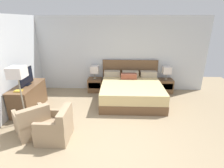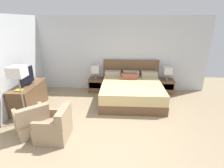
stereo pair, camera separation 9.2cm
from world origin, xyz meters
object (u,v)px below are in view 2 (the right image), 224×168
(armchair_by_window, at_px, (32,122))
(floor_lamp, at_px, (18,75))
(bed, at_px, (131,91))
(dresser, at_px, (29,96))
(tv, at_px, (27,77))
(armchair_companion, at_px, (55,127))
(table_lamp_left, at_px, (95,69))
(nightstand_left, at_px, (96,85))
(nightstand_right, at_px, (166,86))
(table_lamp_right, at_px, (168,70))
(book_red_cover, at_px, (19,90))

(armchair_by_window, relative_size, floor_lamp, 0.64)
(bed, relative_size, dresser, 1.51)
(tv, xyz_separation_m, armchair_companion, (1.28, -1.40, -0.71))
(bed, height_order, armchair_companion, bed)
(bed, xyz_separation_m, tv, (-3.09, -0.74, 0.67))
(dresser, xyz_separation_m, armchair_by_window, (0.66, -1.17, -0.11))
(table_lamp_left, bearing_deg, nightstand_left, -90.00)
(nightstand_right, height_order, floor_lamp, floor_lamp)
(nightstand_right, relative_size, armchair_companion, 0.68)
(nightstand_right, distance_m, table_lamp_left, 2.67)
(armchair_by_window, bearing_deg, floor_lamp, 133.60)
(bed, height_order, table_lamp_right, bed)
(tv, bearing_deg, dresser, -93.33)
(nightstand_right, height_order, armchair_by_window, armchair_by_window)
(nightstand_left, distance_m, table_lamp_left, 0.60)
(floor_lamp, bearing_deg, dresser, 108.99)
(bed, height_order, book_red_cover, bed)
(nightstand_left, relative_size, book_red_cover, 2.65)
(table_lamp_left, bearing_deg, bed, -28.62)
(book_red_cover, bearing_deg, table_lamp_left, 47.48)
(nightstand_left, xyz_separation_m, book_red_cover, (-1.78, -1.93, 0.53))
(table_lamp_left, distance_m, floor_lamp, 2.74)
(dresser, distance_m, floor_lamp, 1.19)
(table_lamp_right, xyz_separation_m, armchair_companion, (-3.11, -2.85, -0.57))
(book_red_cover, bearing_deg, bed, 21.72)
(tv, relative_size, floor_lamp, 0.49)
(nightstand_left, bearing_deg, nightstand_right, 0.00)
(book_red_cover, relative_size, armchair_companion, 0.26)
(bed, bearing_deg, floor_lamp, -151.70)
(floor_lamp, bearing_deg, nightstand_right, 28.38)
(book_red_cover, bearing_deg, armchair_by_window, -48.14)
(table_lamp_right, distance_m, tv, 4.62)
(table_lamp_right, bearing_deg, tv, -161.77)
(tv, xyz_separation_m, book_red_cover, (0.01, -0.49, -0.22))
(nightstand_right, height_order, tv, tv)
(book_red_cover, bearing_deg, dresser, 91.64)
(nightstand_left, relative_size, floor_lamp, 0.34)
(nightstand_left, height_order, armchair_by_window, armchair_by_window)
(nightstand_left, bearing_deg, table_lamp_right, 0.03)
(nightstand_left, height_order, dresser, dresser)
(tv, bearing_deg, nightstand_left, 38.96)
(table_lamp_right, bearing_deg, book_red_cover, -156.15)
(table_lamp_left, relative_size, dresser, 0.36)
(tv, relative_size, armchair_companion, 0.98)
(bed, xyz_separation_m, table_lamp_right, (1.30, 0.71, 0.52))
(book_red_cover, distance_m, armchair_by_window, 1.09)
(nightstand_right, bearing_deg, nightstand_left, 180.00)
(bed, bearing_deg, book_red_cover, -158.28)
(book_red_cover, relative_size, floor_lamp, 0.13)
(nightstand_right, distance_m, floor_lamp, 4.81)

